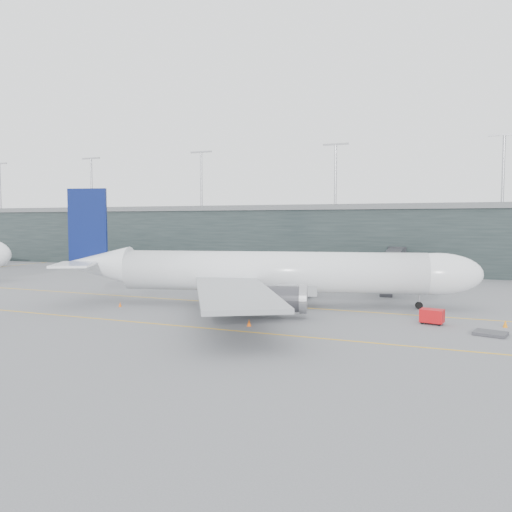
% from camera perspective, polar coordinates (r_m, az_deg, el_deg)
% --- Properties ---
extents(ground, '(320.00, 320.00, 0.00)m').
position_cam_1_polar(ground, '(74.70, -2.99, -4.84)').
color(ground, slate).
rests_on(ground, ground).
extents(taxiline_a, '(160.00, 0.25, 0.02)m').
position_cam_1_polar(taxiline_a, '(71.13, -4.33, -5.28)').
color(taxiline_a, '#EEAC16').
rests_on(taxiline_a, ground).
extents(taxiline_b, '(160.00, 0.25, 0.02)m').
position_cam_1_polar(taxiline_b, '(57.41, -11.39, -7.59)').
color(taxiline_b, '#EEAC16').
rests_on(taxiline_b, ground).
extents(taxiline_lead_main, '(0.25, 60.00, 0.02)m').
position_cam_1_polar(taxiline_lead_main, '(91.56, 5.10, -3.21)').
color(taxiline_lead_main, '#EEAC16').
rests_on(taxiline_lead_main, ground).
extents(terminal, '(240.00, 36.00, 29.00)m').
position_cam_1_polar(terminal, '(128.89, 7.80, 2.25)').
color(terminal, black).
rests_on(terminal, ground).
extents(main_aircraft, '(56.83, 52.47, 16.09)m').
position_cam_1_polar(main_aircraft, '(67.63, 1.49, -1.90)').
color(main_aircraft, white).
rests_on(main_aircraft, ground).
extents(jet_bridge, '(5.35, 42.63, 6.16)m').
position_cam_1_polar(jet_bridge, '(91.55, 15.50, -0.44)').
color(jet_bridge, '#27272B').
rests_on(jet_bridge, ground).
extents(gse_cart, '(2.71, 2.00, 1.68)m').
position_cam_1_polar(gse_cart, '(59.29, 19.47, -6.47)').
color(gse_cart, '#B40C10').
rests_on(gse_cart, ground).
extents(baggage_dolly, '(3.56, 3.13, 0.30)m').
position_cam_1_polar(baggage_dolly, '(56.08, 25.21, -7.99)').
color(baggage_dolly, '#39393E').
rests_on(baggage_dolly, ground).
extents(uld_a, '(2.20, 1.96, 1.67)m').
position_cam_1_polar(uld_a, '(85.71, -4.07, -3.11)').
color(uld_a, '#3A3A40').
rests_on(uld_a, ground).
extents(uld_b, '(2.17, 1.83, 1.80)m').
position_cam_1_polar(uld_b, '(86.61, -0.72, -2.98)').
color(uld_b, '#3A3A40').
rests_on(uld_b, ground).
extents(uld_c, '(1.96, 1.64, 1.64)m').
position_cam_1_polar(uld_c, '(84.06, 0.49, -3.25)').
color(uld_c, '#3A3A40').
rests_on(uld_c, ground).
extents(cone_nose, '(0.50, 0.50, 0.80)m').
position_cam_1_polar(cone_nose, '(60.65, 26.60, -6.94)').
color(cone_nose, orange).
rests_on(cone_nose, ground).
extents(cone_wing_stbd, '(0.49, 0.49, 0.78)m').
position_cam_1_polar(cone_wing_stbd, '(54.96, -0.80, -7.63)').
color(cone_wing_stbd, '#FF5D0E').
rests_on(cone_wing_stbd, ground).
extents(cone_wing_port, '(0.45, 0.45, 0.71)m').
position_cam_1_polar(cone_wing_port, '(81.52, 5.79, -3.85)').
color(cone_wing_port, '#E63E0C').
rests_on(cone_wing_port, ground).
extents(cone_tail, '(0.40, 0.40, 0.64)m').
position_cam_1_polar(cone_tail, '(69.62, -15.27, -5.36)').
color(cone_tail, '#FA5E0D').
rests_on(cone_tail, ground).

